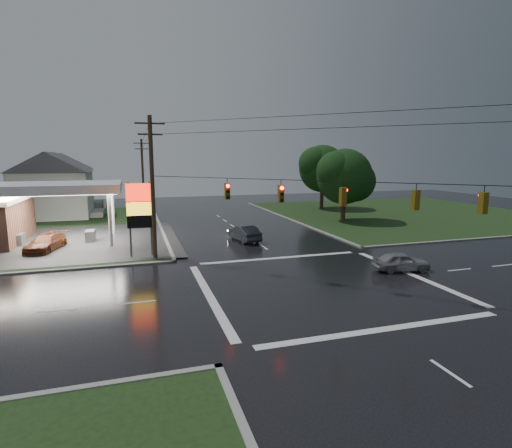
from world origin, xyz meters
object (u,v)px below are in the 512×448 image
object	(u,v)px
house_near	(53,184)
house_far	(60,180)
tree_ne_near	(345,177)
car_north	(244,233)
car_pump	(46,243)
car_crossing	(401,262)
utility_pole_n	(143,175)
pylon_sign	(140,207)
utility_pole_nw	(152,186)
tree_ne_far	(323,169)

from	to	relation	value
house_near	house_far	size ratio (longest dim) A/B	1.00
tree_ne_near	car_north	size ratio (longest dim) A/B	1.96
tree_ne_near	car_pump	xyz separation A→B (m)	(-32.42, -6.88, -4.85)
tree_ne_near	car_crossing	distance (m)	22.69
utility_pole_n	house_near	bearing A→B (deg)	-170.09
car_north	car_pump	distance (m)	17.34
house_far	pylon_sign	bearing A→B (deg)	-73.02
car_north	car_pump	size ratio (longest dim) A/B	0.94
utility_pole_n	tree_ne_near	xyz separation A→B (m)	(23.64, -16.01, 0.09)
car_pump	house_near	bearing A→B (deg)	112.91
house_near	car_pump	bearing A→B (deg)	-82.72
utility_pole_nw	car_north	size ratio (longest dim) A/B	2.40
utility_pole_nw	utility_pole_n	size ratio (longest dim) A/B	1.05
house_far	tree_ne_far	world-z (taller)	tree_ne_far
house_near	pylon_sign	bearing A→B (deg)	-67.72
tree_ne_far	utility_pole_nw	bearing A→B (deg)	-137.41
house_near	utility_pole_nw	bearing A→B (deg)	-66.63
tree_ne_far	car_crossing	bearing A→B (deg)	-107.32
house_far	car_crossing	xyz separation A→B (m)	(28.83, -46.94, -3.74)
utility_pole_nw	tree_ne_near	world-z (taller)	utility_pole_nw
utility_pole_n	car_north	xyz separation A→B (m)	(8.54, -23.81, -4.71)
tree_ne_near	utility_pole_nw	bearing A→B (deg)	-152.14
tree_ne_near	car_pump	bearing A→B (deg)	-168.02
tree_ne_far	car_pump	size ratio (longest dim) A/B	2.00
pylon_sign	tree_ne_near	bearing A→B (deg)	25.01
house_far	tree_ne_far	bearing A→B (deg)	-19.71
house_near	car_pump	distance (m)	21.38
utility_pole_n	tree_ne_far	xyz separation A→B (m)	(26.65, -4.01, 0.71)
utility_pole_nw	car_north	xyz separation A→B (m)	(8.54, 4.69, -4.96)
car_crossing	house_far	bearing A→B (deg)	43.50
utility_pole_nw	house_far	world-z (taller)	utility_pole_nw
tree_ne_near	car_crossing	size ratio (longest dim) A/B	2.30
tree_ne_far	utility_pole_n	bearing A→B (deg)	171.45
house_far	car_pump	bearing A→B (deg)	-83.63
house_near	car_north	xyz separation A→B (m)	(19.99, -21.81, -3.65)
pylon_sign	utility_pole_n	distance (m)	27.56
pylon_sign	car_crossing	bearing A→B (deg)	-28.52
house_far	tree_ne_near	size ratio (longest dim) A/B	1.23
house_near	car_north	bearing A→B (deg)	-47.50
tree_ne_far	car_north	xyz separation A→B (m)	(-18.11, -19.80, -5.42)
house_far	car_crossing	world-z (taller)	house_far
car_crossing	car_pump	xyz separation A→B (m)	(-25.16, 14.06, 0.05)
tree_ne_near	car_pump	world-z (taller)	tree_ne_near
car_north	car_pump	bearing A→B (deg)	-12.52
tree_ne_near	car_crossing	world-z (taller)	tree_ne_near
tree_ne_near	car_north	xyz separation A→B (m)	(-15.11, -7.80, -4.80)
house_far	house_near	bearing A→B (deg)	-85.24
utility_pole_nw	car_pump	size ratio (longest dim) A/B	2.24
house_near	tree_ne_near	xyz separation A→B (m)	(35.09, -14.01, 1.16)
house_far	tree_ne_far	distance (m)	41.57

